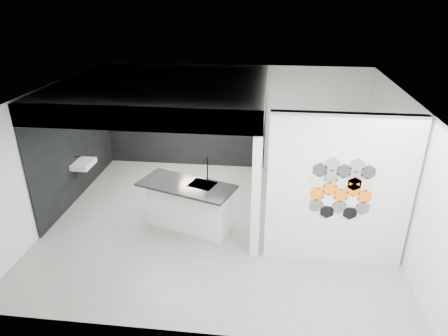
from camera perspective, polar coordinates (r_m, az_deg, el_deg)
floor at (r=8.62m, az=-0.90°, el=-7.80°), size 7.00×6.00×0.01m
partition_panel at (r=7.11m, az=16.05°, el=-3.31°), size 2.45×0.15×2.80m
bay_clad_back at (r=10.99m, az=-5.70°, el=6.23°), size 4.40×0.04×2.35m
bay_clad_left at (r=9.95m, az=-20.42°, el=2.78°), size 0.04×4.00×2.35m
bulkhead at (r=8.77m, az=-8.75°, el=10.71°), size 4.40×4.00×0.40m
corner_column at (r=7.10m, az=4.59°, el=-4.43°), size 0.16×0.16×2.35m
fascia_beam at (r=7.00m, az=-12.72°, el=6.85°), size 4.40×0.16×0.40m
wall_basin at (r=9.80m, az=-19.43°, el=0.54°), size 0.40×0.60×0.12m
display_shelf at (r=10.83m, az=-5.32°, el=6.67°), size 3.00×0.15×0.04m
kitchen_island at (r=8.27m, az=-4.98°, el=-5.17°), size 2.09×1.42×1.55m
stockpot at (r=11.04m, az=-10.55°, el=7.32°), size 0.25×0.25×0.18m
kettle at (r=10.68m, az=-1.43°, el=7.00°), size 0.18×0.18×0.13m
glass_bowl at (r=10.62m, az=1.86°, el=6.79°), size 0.16×0.16×0.09m
glass_vase at (r=10.61m, az=1.87°, el=6.91°), size 0.12×0.12×0.14m
bottle_dark at (r=10.88m, az=-7.10°, el=7.17°), size 0.06×0.06×0.14m
utensil_cup at (r=10.99m, az=-9.34°, el=7.09°), size 0.09×0.09×0.10m
hex_tile_cluster at (r=6.99m, az=16.52°, el=-2.89°), size 1.04×0.02×1.16m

